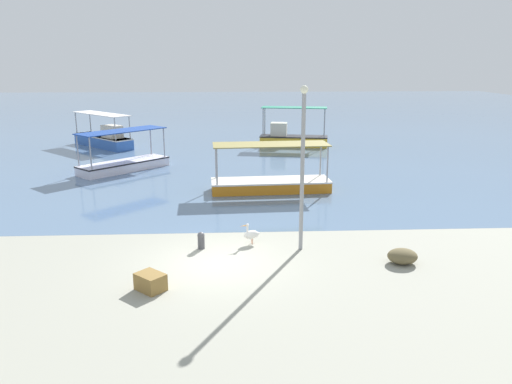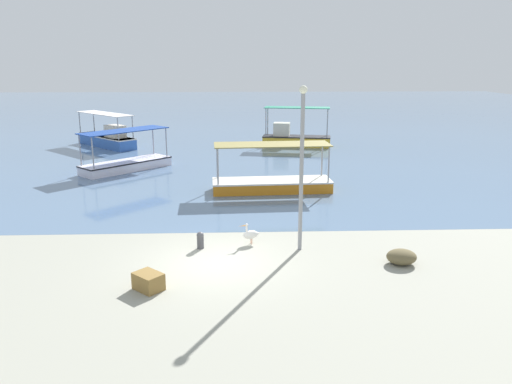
{
  "view_description": "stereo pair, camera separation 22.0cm",
  "coord_description": "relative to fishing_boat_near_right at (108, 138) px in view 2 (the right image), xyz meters",
  "views": [
    {
      "loc": [
        0.51,
        -15.41,
        6.5
      ],
      "look_at": [
        1.49,
        3.95,
        1.37
      ],
      "focal_mm": 35.0,
      "sensor_mm": 36.0,
      "label": 1
    },
    {
      "loc": [
        0.73,
        -15.42,
        6.5
      ],
      "look_at": [
        1.49,
        3.95,
        1.37
      ],
      "focal_mm": 35.0,
      "sensor_mm": 36.0,
      "label": 2
    }
  ],
  "objects": [
    {
      "name": "fishing_boat_far_left",
      "position": [
        14.5,
        -0.37,
        0.02
      ],
      "size": [
        5.4,
        2.43,
        3.03
      ],
      "color": "gold",
      "rests_on": "harbor_water"
    },
    {
      "name": "fishing_boat_near_right",
      "position": [
        0.0,
        0.0,
        0.0
      ],
      "size": [
        5.42,
        5.49,
        2.56
      ],
      "color": "#3564B9",
      "rests_on": "harbor_water"
    },
    {
      "name": "fishing_boat_far_right",
      "position": [
        11.79,
        -14.09,
        -0.19
      ],
      "size": [
        6.14,
        2.17,
        2.44
      ],
      "color": "orange",
      "rests_on": "harbor_water"
    },
    {
      "name": "harbor_water",
      "position": [
        9.27,
        24.59,
        -0.67
      ],
      "size": [
        110.0,
        90.0,
        0.0
      ],
      "primitive_type": "cube",
      "color": "slate",
      "rests_on": "ground"
    },
    {
      "name": "lamp_post",
      "position": [
        12.21,
        -22.3,
        2.54
      ],
      "size": [
        0.28,
        0.28,
        5.71
      ],
      "color": "gray",
      "rests_on": "ground"
    },
    {
      "name": "net_pile",
      "position": [
        15.39,
        -23.74,
        -0.43
      ],
      "size": [
        0.99,
        0.84,
        0.5
      ],
      "primitive_type": "ellipsoid",
      "color": "brown",
      "rests_on": "ground"
    },
    {
      "name": "mooring_bollard",
      "position": [
        8.68,
        -22.06,
        -0.35
      ],
      "size": [
        0.26,
        0.26,
        0.62
      ],
      "color": "#47474C",
      "rests_on": "ground"
    },
    {
      "name": "pelican",
      "position": [
        10.48,
        -21.69,
        -0.3
      ],
      "size": [
        0.78,
        0.45,
        0.8
      ],
      "color": "#E0997A",
      "rests_on": "ground"
    },
    {
      "name": "cargo_crate",
      "position": [
        7.39,
        -25.32,
        -0.42
      ],
      "size": [
        1.02,
        1.01,
        0.51
      ],
      "primitive_type": "cube",
      "rotation": [
        0.0,
        0.0,
        2.39
      ],
      "color": "olive",
      "rests_on": "ground"
    },
    {
      "name": "fishing_boat_near_left",
      "position": [
        3.26,
        -8.71,
        -0.2
      ],
      "size": [
        5.17,
        5.19,
        2.45
      ],
      "color": "white",
      "rests_on": "harbor_water"
    },
    {
      "name": "ground",
      "position": [
        9.27,
        -23.41,
        -0.68
      ],
      "size": [
        120.0,
        120.0,
        0.0
      ],
      "primitive_type": "plane",
      "color": "#9D9C8C"
    }
  ]
}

